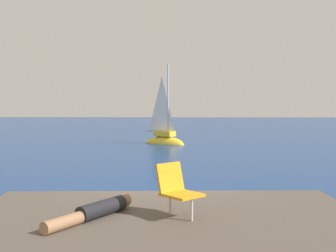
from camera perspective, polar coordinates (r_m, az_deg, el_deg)
ground_plane at (r=9.87m, az=-1.27°, el=-12.07°), size 160.00×160.00×0.00m
shore_ledge at (r=6.33m, az=-0.30°, el=-16.58°), size 6.30×4.16×0.87m
boulder_seaward at (r=8.28m, az=14.73°, el=-15.11°), size 1.86×2.07×1.27m
boulder_inland at (r=8.04m, az=0.54°, el=-15.56°), size 1.77×1.67×1.02m
sailboat_near at (r=27.00m, az=-0.50°, el=-1.87°), size 3.09×2.56×5.77m
person_sunbather at (r=6.24m, az=-10.09°, el=-11.61°), size 1.04×1.57×0.25m
beach_chair at (r=6.17m, az=1.20°, el=-8.61°), size 0.76×0.76×0.80m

